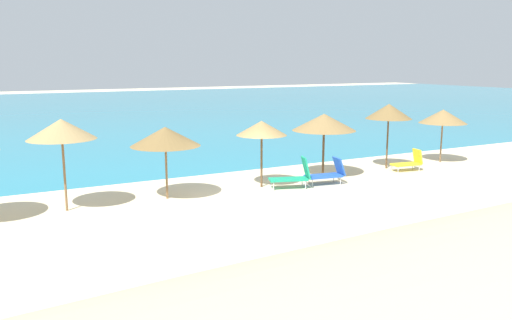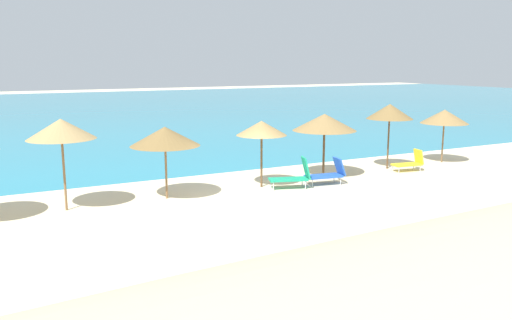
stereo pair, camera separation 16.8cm
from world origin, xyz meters
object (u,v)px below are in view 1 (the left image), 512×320
beach_umbrella_2 (61,129)px  lounge_chair_2 (294,176)px  beach_umbrella_4 (262,128)px  beach_umbrella_6 (389,111)px  beach_umbrella_3 (165,136)px  lounge_chair_3 (328,173)px  beach_umbrella_5 (324,122)px  beach_umbrella_7 (443,116)px  lounge_chair_1 (409,162)px

beach_umbrella_2 → lounge_chair_2: bearing=-6.0°
beach_umbrella_2 → beach_umbrella_4: bearing=-0.6°
beach_umbrella_4 → beach_umbrella_6: size_ratio=0.88×
lounge_chair_2 → beach_umbrella_3: bearing=98.1°
beach_umbrella_2 → lounge_chair_3: bearing=-5.2°
beach_umbrella_2 → beach_umbrella_6: beach_umbrella_2 is taller
beach_umbrella_5 → beach_umbrella_7: size_ratio=1.04×
beach_umbrella_4 → lounge_chair_3: (2.54, -0.81, -1.84)m
beach_umbrella_5 → lounge_chair_2: size_ratio=1.60×
lounge_chair_1 → lounge_chair_2: size_ratio=0.85×
beach_umbrella_3 → lounge_chair_2: size_ratio=1.54×
beach_umbrella_6 → beach_umbrella_7: size_ratio=1.15×
beach_umbrella_4 → lounge_chair_3: beach_umbrella_4 is taller
lounge_chair_2 → lounge_chair_3: 1.55m
lounge_chair_3 → lounge_chair_2: bearing=97.4°
beach_umbrella_5 → lounge_chair_1: 4.56m
lounge_chair_1 → beach_umbrella_3: bearing=96.9°
beach_umbrella_7 → beach_umbrella_4: bearing=-177.5°
beach_umbrella_2 → lounge_chair_3: (9.66, -0.89, -2.21)m
beach_umbrella_5 → beach_umbrella_6: beach_umbrella_6 is taller
beach_umbrella_2 → beach_umbrella_7: bearing=1.2°
lounge_chair_3 → beach_umbrella_5: bearing=-17.8°
beach_umbrella_4 → lounge_chair_1: size_ratio=1.82×
beach_umbrella_7 → beach_umbrella_6: bearing=179.4°
beach_umbrella_3 → beach_umbrella_5: bearing=3.4°
beach_umbrella_2 → beach_umbrella_6: bearing=1.7°
beach_umbrella_2 → lounge_chair_1: beach_umbrella_2 is taller
beach_umbrella_2 → lounge_chair_2: beach_umbrella_2 is taller
lounge_chair_1 → lounge_chair_3: lounge_chair_3 is taller
beach_umbrella_6 → beach_umbrella_5: bearing=-179.1°
beach_umbrella_4 → beach_umbrella_2: bearing=179.4°
beach_umbrella_7 → lounge_chair_2: size_ratio=1.53×
beach_umbrella_6 → lounge_chair_3: size_ratio=1.80×
beach_umbrella_2 → beach_umbrella_5: beach_umbrella_2 is taller
beach_umbrella_2 → beach_umbrella_5: size_ratio=1.13×
beach_umbrella_7 → lounge_chair_3: bearing=-170.5°
beach_umbrella_6 → beach_umbrella_7: 3.37m
beach_umbrella_3 → beach_umbrella_4: beach_umbrella_4 is taller
beach_umbrella_2 → lounge_chair_1: (14.34, -0.46, -2.26)m
beach_umbrella_3 → lounge_chair_1: (10.99, -0.40, -1.81)m
beach_umbrella_4 → beach_umbrella_7: size_ratio=1.01×
beach_umbrella_2 → beach_umbrella_7: beach_umbrella_2 is taller
beach_umbrella_6 → lounge_chair_2: size_ratio=1.77×
beach_umbrella_2 → lounge_chair_3: size_ratio=1.84×
beach_umbrella_7 → lounge_chair_3: 7.79m
lounge_chair_1 → beach_umbrella_4: bearing=96.0°
beach_umbrella_4 → beach_umbrella_6: 6.71m
beach_umbrella_2 → lounge_chair_3: 9.95m
beach_umbrella_3 → lounge_chair_2: beach_umbrella_3 is taller
beach_umbrella_6 → lounge_chair_1: beach_umbrella_6 is taller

